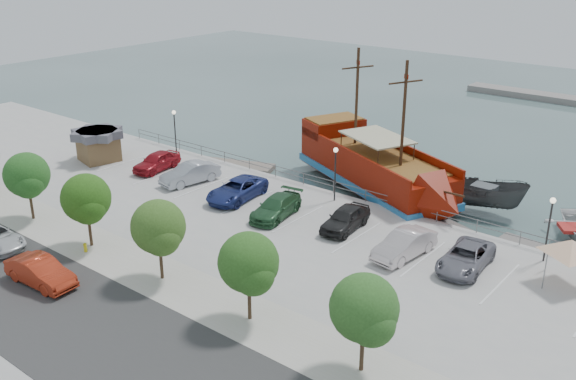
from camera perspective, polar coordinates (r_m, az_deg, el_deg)
The scene contains 28 objects.
ground at distance 45.43m, azimuth -0.59°, elevation -4.53°, with size 160.00×160.00×0.00m, color #344D4B.
street at distance 35.63m, azimuth -17.46°, elevation -11.67°, with size 100.00×8.00×0.04m, color #373737.
sidewalk at distance 38.63m, azimuth -10.12°, elevation -8.18°, with size 100.00×4.00×0.05m, color #AEA899.
seawall_railing at distance 50.59m, azimuth 5.00°, elevation 0.06°, with size 50.00×0.06×1.00m.
pirate_ship at distance 53.06m, azimuth 8.48°, elevation 1.50°, with size 19.25×12.44×12.07m.
patrol_boat at distance 51.82m, azimuth 16.97°, elevation -0.60°, with size 2.48×6.60×2.55m, color #424344.
dock_west at distance 59.96m, azimuth -4.96°, elevation 2.19°, with size 7.79×2.23×0.45m, color slate.
dock_mid at distance 48.97m, azimuth 12.94°, elevation -2.85°, with size 7.32×2.09×0.42m, color slate.
dock_east at distance 46.43m, azimuth 22.26°, elevation -5.38°, with size 7.18×2.05×0.41m, color slate.
shed at distance 60.78m, azimuth -16.52°, elevation 3.93°, with size 4.23×4.23×2.88m.
canopy_tent at distance 40.24m, azimuth 23.99°, elevation -4.10°, with size 4.70×4.70×3.23m.
street_sedan at distance 40.32m, azimuth -21.15°, elevation -6.79°, with size 1.70×4.87×1.60m, color #A52B14.
fire_hydrant at distance 43.48m, azimuth -17.57°, elevation -4.86°, with size 0.23×0.23×0.67m.
lamp_post_left at distance 60.27m, azimuth -10.05°, elevation 5.74°, with size 0.36×0.36×4.28m.
lamp_post_mid at distance 48.74m, azimuth 4.23°, elevation 2.27°, with size 0.36×0.36×4.28m.
lamp_post_right at distance 42.46m, azimuth 22.28°, elevation -2.32°, with size 0.36×0.36×4.28m.
tree_b at distance 48.64m, azimuth -22.18°, elevation 1.09°, with size 3.30×3.20×5.00m.
tree_c at distance 42.95m, azimuth -17.47°, elevation -0.89°, with size 3.30×3.20×5.00m.
tree_d at distance 37.70m, azimuth -11.39°, elevation -3.44°, with size 3.30×3.20×5.00m.
tree_e at distance 33.10m, azimuth -3.43°, elevation -6.70°, with size 3.30×3.20×5.00m.
tree_f at distance 29.47m, azimuth 6.94°, elevation -10.67°, with size 3.30×3.20×5.00m.
parked_car_a at distance 57.11m, azimuth -11.59°, elevation 2.52°, with size 1.92×4.78×1.63m, color maroon.
parked_car_b at distance 53.51m, azimuth -8.71°, elevation 1.46°, with size 1.77×5.09×1.68m, color #9FA5AF.
parked_car_c at distance 49.79m, azimuth -4.56°, elevation 0.03°, with size 2.61×5.66×1.57m, color navy.
parked_car_d at distance 46.52m, azimuth -1.07°, elevation -1.53°, with size 2.10×5.15×1.49m, color #295B34.
parked_car_e at distance 44.69m, azimuth 5.12°, elevation -2.52°, with size 1.92×4.77×1.62m, color black.
parked_car_f at distance 41.42m, azimuth 10.30°, elevation -4.79°, with size 1.75×5.03×1.66m, color silver.
parked_car_g at distance 40.87m, azimuth 15.52°, elevation -5.79°, with size 2.42×5.24×1.46m, color slate.
Camera 1 is at (25.90, -31.60, 18.86)m, focal length 40.00 mm.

